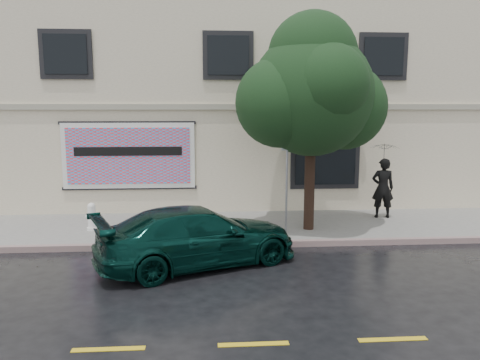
{
  "coord_description": "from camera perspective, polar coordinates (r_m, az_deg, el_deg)",
  "views": [
    {
      "loc": [
        -0.67,
        -10.18,
        3.64
      ],
      "look_at": [
        0.19,
        2.2,
        1.66
      ],
      "focal_mm": 35.0,
      "sensor_mm": 36.0,
      "label": 1
    }
  ],
  "objects": [
    {
      "name": "ground",
      "position": [
        10.83,
        -0.18,
        -10.57
      ],
      "size": [
        90.0,
        90.0,
        0.0
      ],
      "primitive_type": "plane",
      "color": "black",
      "rests_on": "ground"
    },
    {
      "name": "sidewalk",
      "position": [
        13.91,
        -1.06,
        -5.79
      ],
      "size": [
        20.0,
        3.5,
        0.15
      ],
      "primitive_type": "cube",
      "color": "gray",
      "rests_on": "ground"
    },
    {
      "name": "curb",
      "position": [
        12.23,
        -0.65,
        -7.88
      ],
      "size": [
        20.0,
        0.18,
        0.16
      ],
      "primitive_type": "cube",
      "color": "gray",
      "rests_on": "ground"
    },
    {
      "name": "road_marking",
      "position": [
        7.63,
        1.65,
        -19.36
      ],
      "size": [
        19.0,
        0.12,
        0.01
      ],
      "primitive_type": "cube",
      "color": "gold",
      "rests_on": "ground"
    },
    {
      "name": "building",
      "position": [
        19.19,
        -1.97,
        8.64
      ],
      "size": [
        20.0,
        8.12,
        7.0
      ],
      "color": "beige",
      "rests_on": "ground"
    },
    {
      "name": "billboard",
      "position": [
        15.39,
        -13.41,
        2.9
      ],
      "size": [
        4.3,
        0.16,
        2.2
      ],
      "color": "white",
      "rests_on": "ground"
    },
    {
      "name": "car",
      "position": [
        10.83,
        -5.15,
        -6.84
      ],
      "size": [
        5.07,
        3.68,
        1.35
      ],
      "primitive_type": "imported",
      "rotation": [
        0.0,
        0.0,
        1.97
      ],
      "color": "black",
      "rests_on": "ground"
    },
    {
      "name": "pedestrian",
      "position": [
        15.29,
        17.01,
        -0.94
      ],
      "size": [
        0.74,
        0.54,
        1.88
      ],
      "primitive_type": "imported",
      "rotation": [
        0.0,
        0.0,
        3.0
      ],
      "color": "black",
      "rests_on": "sidewalk"
    },
    {
      "name": "umbrella",
      "position": [
        15.13,
        17.23,
        3.82
      ],
      "size": [
        0.94,
        0.94,
        0.67
      ],
      "primitive_type": "imported",
      "rotation": [
        0.0,
        0.0,
        -0.04
      ],
      "color": "black",
      "rests_on": "pedestrian"
    },
    {
      "name": "street_tree",
      "position": [
        13.14,
        8.72,
        10.21
      ],
      "size": [
        3.38,
        3.38,
        5.48
      ],
      "color": "black",
      "rests_on": "sidewalk"
    },
    {
      "name": "fire_hydrant",
      "position": [
        13.9,
        -17.61,
        -4.29
      ],
      "size": [
        0.32,
        0.3,
        0.78
      ],
      "rotation": [
        0.0,
        0.0,
        0.43
      ],
      "color": "white",
      "rests_on": "sidewalk"
    },
    {
      "name": "sign_pole",
      "position": [
        12.86,
        5.72,
        0.79
      ],
      "size": [
        0.33,
        0.14,
        2.77
      ],
      "rotation": [
        0.0,
        0.0,
        -0.36
      ],
      "color": "gray",
      "rests_on": "sidewalk"
    }
  ]
}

